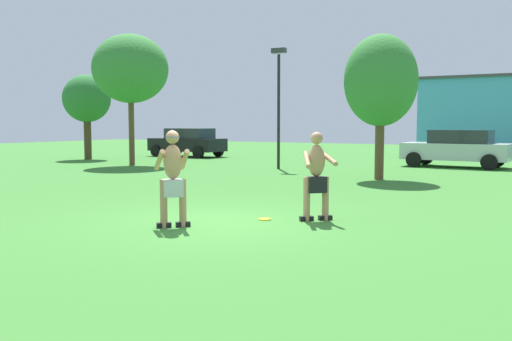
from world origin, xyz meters
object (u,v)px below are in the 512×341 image
object	(u,v)px
player_with_cap	(173,174)
car_silver_near_post	(457,148)
frisbee	(265,219)
tree_left_field	(381,81)
car_black_mid_lot	(188,142)
lamp_post	(279,94)
tree_behind_players	(130,69)
tree_near_building	(87,99)
player_in_black	(316,174)

from	to	relation	value
player_with_cap	car_silver_near_post	xyz separation A→B (m)	(2.04, 16.81, -0.14)
frisbee	car_silver_near_post	distance (m)	15.39
frisbee	tree_left_field	size ratio (longest dim) A/B	0.05
frisbee	car_silver_near_post	size ratio (longest dim) A/B	0.06
car_black_mid_lot	tree_left_field	bearing A→B (deg)	-28.81
car_silver_near_post	lamp_post	size ratio (longest dim) A/B	0.90
car_silver_near_post	tree_left_field	bearing A→B (deg)	-101.35
player_with_cap	tree_behind_players	xyz separation A→B (m)	(-10.70, 10.87, 3.26)
tree_left_field	car_black_mid_lot	bearing A→B (deg)	151.19
car_silver_near_post	tree_near_building	bearing A→B (deg)	-167.67
car_black_mid_lot	tree_left_field	size ratio (longest dim) A/B	0.92
player_with_cap	tree_behind_players	world-z (taller)	tree_behind_players
lamp_post	tree_behind_players	size ratio (longest dim) A/B	0.85
lamp_post	tree_left_field	bearing A→B (deg)	-24.70
car_silver_near_post	lamp_post	bearing A→B (deg)	-144.53
tree_behind_players	player_with_cap	bearing A→B (deg)	-45.45
player_in_black	frisbee	distance (m)	1.32
car_silver_near_post	car_black_mid_lot	xyz separation A→B (m)	(-14.44, 0.52, 0.00)
player_in_black	tree_left_field	size ratio (longest dim) A/B	0.36
player_with_cap	lamp_post	distance (m)	13.23
frisbee	lamp_post	size ratio (longest dim) A/B	0.05
tree_near_building	lamp_post	bearing A→B (deg)	-2.96
player_in_black	lamp_post	distance (m)	12.35
player_with_cap	tree_left_field	world-z (taller)	tree_left_field
tree_near_building	frisbee	bearing A→B (deg)	-34.64
car_silver_near_post	tree_behind_players	bearing A→B (deg)	-154.98
lamp_post	tree_near_building	bearing A→B (deg)	177.04
player_in_black	tree_left_field	distance (m)	8.67
tree_behind_players	car_black_mid_lot	bearing A→B (deg)	104.74
tree_left_field	tree_near_building	size ratio (longest dim) A/B	1.09
player_in_black	car_black_mid_lot	world-z (taller)	player_in_black
player_in_black	tree_left_field	xyz separation A→B (m)	(-1.27, 8.25, 2.34)
player_with_cap	car_silver_near_post	distance (m)	16.94
player_in_black	lamp_post	xyz separation A→B (m)	(-6.15, 10.49, 2.16)
tree_near_building	player_with_cap	bearing A→B (deg)	-39.78
lamp_post	frisbee	bearing A→B (deg)	-64.27
player_in_black	lamp_post	world-z (taller)	lamp_post
tree_behind_players	tree_near_building	bearing A→B (deg)	156.71
car_black_mid_lot	player_in_black	bearing A→B (deg)	-47.08
tree_left_field	tree_near_building	xyz separation A→B (m)	(-16.27, 2.84, -0.14)
tree_left_field	tree_near_building	bearing A→B (deg)	170.11
player_in_black	car_black_mid_lot	xyz separation A→B (m)	(-14.36, 15.45, -0.07)
tree_behind_players	tree_near_building	world-z (taller)	tree_behind_players
lamp_post	tree_near_building	size ratio (longest dim) A/B	1.12
car_black_mid_lot	tree_behind_players	world-z (taller)	tree_behind_players
player_in_black	player_with_cap	bearing A→B (deg)	-136.23
car_silver_near_post	tree_left_field	xyz separation A→B (m)	(-1.34, -6.68, 2.41)
car_silver_near_post	tree_behind_players	size ratio (longest dim) A/B	0.77
player_with_cap	lamp_post	size ratio (longest dim) A/B	0.36
car_silver_near_post	tree_behind_players	xyz separation A→B (m)	(-12.74, -5.95, 3.40)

